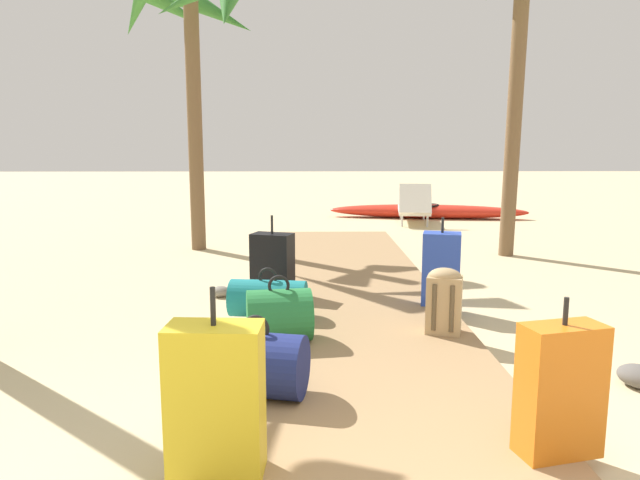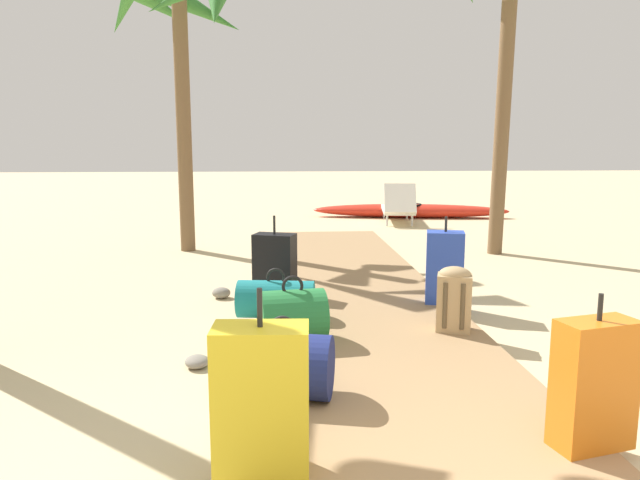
{
  "view_description": "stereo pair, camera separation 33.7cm",
  "coord_description": "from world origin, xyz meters",
  "px_view_note": "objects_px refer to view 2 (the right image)",
  "views": [
    {
      "loc": [
        -0.37,
        -1.46,
        1.54
      ],
      "look_at": [
        -0.28,
        4.61,
        0.55
      ],
      "focal_mm": 32.66,
      "sensor_mm": 36.0,
      "label": 1
    },
    {
      "loc": [
        -0.71,
        -1.45,
        1.54
      ],
      "look_at": [
        -0.28,
        4.61,
        0.55
      ],
      "focal_mm": 32.66,
      "sensor_mm": 36.0,
      "label": 2
    }
  ],
  "objects_px": {
    "suitcase_yellow": "(261,402)",
    "backpack_tan": "(454,297)",
    "suitcase_blue": "(444,267)",
    "suitcase_black": "(275,264)",
    "kayak": "(410,211)",
    "duffel_bag_teal": "(276,299)",
    "palm_tree_far_left": "(179,23)",
    "duffel_bag_green": "(293,316)",
    "lounge_chair": "(398,207)",
    "suitcase_orange": "(594,384)",
    "duffel_bag_navy": "(283,365)"
  },
  "relations": [
    {
      "from": "suitcase_yellow",
      "to": "backpack_tan",
      "type": "distance_m",
      "value": 2.45
    },
    {
      "from": "backpack_tan",
      "to": "suitcase_blue",
      "type": "bearing_deg",
      "value": 79.14
    },
    {
      "from": "suitcase_black",
      "to": "kayak",
      "type": "height_order",
      "value": "suitcase_black"
    },
    {
      "from": "duffel_bag_teal",
      "to": "suitcase_blue",
      "type": "distance_m",
      "value": 1.62
    },
    {
      "from": "backpack_tan",
      "to": "palm_tree_far_left",
      "type": "distance_m",
      "value": 5.8
    },
    {
      "from": "duffel_bag_green",
      "to": "lounge_chair",
      "type": "relative_size",
      "value": 0.34
    },
    {
      "from": "suitcase_black",
      "to": "backpack_tan",
      "type": "bearing_deg",
      "value": -41.28
    },
    {
      "from": "duffel_bag_teal",
      "to": "suitcase_blue",
      "type": "bearing_deg",
      "value": 13.68
    },
    {
      "from": "backpack_tan",
      "to": "duffel_bag_teal",
      "type": "distance_m",
      "value": 1.48
    },
    {
      "from": "suitcase_orange",
      "to": "kayak",
      "type": "distance_m",
      "value": 9.84
    },
    {
      "from": "duffel_bag_teal",
      "to": "suitcase_orange",
      "type": "bearing_deg",
      "value": -55.84
    },
    {
      "from": "kayak",
      "to": "suitcase_yellow",
      "type": "bearing_deg",
      "value": -106.46
    },
    {
      "from": "backpack_tan",
      "to": "suitcase_orange",
      "type": "distance_m",
      "value": 1.83
    },
    {
      "from": "suitcase_black",
      "to": "suitcase_yellow",
      "type": "bearing_deg",
      "value": -90.75
    },
    {
      "from": "duffel_bag_green",
      "to": "suitcase_black",
      "type": "relative_size",
      "value": 0.68
    },
    {
      "from": "duffel_bag_teal",
      "to": "duffel_bag_navy",
      "type": "relative_size",
      "value": 1.09
    },
    {
      "from": "duffel_bag_teal",
      "to": "suitcase_yellow",
      "type": "bearing_deg",
      "value": -91.3
    },
    {
      "from": "suitcase_yellow",
      "to": "duffel_bag_green",
      "type": "distance_m",
      "value": 1.81
    },
    {
      "from": "duffel_bag_green",
      "to": "lounge_chair",
      "type": "bearing_deg",
      "value": 72.35
    },
    {
      "from": "suitcase_blue",
      "to": "palm_tree_far_left",
      "type": "height_order",
      "value": "palm_tree_far_left"
    },
    {
      "from": "lounge_chair",
      "to": "kayak",
      "type": "bearing_deg",
      "value": 63.81
    },
    {
      "from": "suitcase_blue",
      "to": "lounge_chair",
      "type": "height_order",
      "value": "suitcase_blue"
    },
    {
      "from": "suitcase_blue",
      "to": "palm_tree_far_left",
      "type": "bearing_deg",
      "value": 130.48
    },
    {
      "from": "palm_tree_far_left",
      "to": "lounge_chair",
      "type": "relative_size",
      "value": 2.57
    },
    {
      "from": "duffel_bag_green",
      "to": "kayak",
      "type": "xyz_separation_m",
      "value": [
        2.74,
        8.1,
        -0.13
      ]
    },
    {
      "from": "suitcase_yellow",
      "to": "suitcase_black",
      "type": "xyz_separation_m",
      "value": [
        0.04,
        3.21,
        -0.04
      ]
    },
    {
      "from": "suitcase_blue",
      "to": "duffel_bag_navy",
      "type": "height_order",
      "value": "suitcase_blue"
    },
    {
      "from": "suitcase_yellow",
      "to": "suitcase_orange",
      "type": "bearing_deg",
      "value": 5.13
    },
    {
      "from": "duffel_bag_green",
      "to": "kayak",
      "type": "height_order",
      "value": "duffel_bag_green"
    },
    {
      "from": "suitcase_yellow",
      "to": "kayak",
      "type": "bearing_deg",
      "value": 73.54
    },
    {
      "from": "suitcase_yellow",
      "to": "suitcase_black",
      "type": "bearing_deg",
      "value": 89.25
    },
    {
      "from": "suitcase_blue",
      "to": "duffel_bag_navy",
      "type": "xyz_separation_m",
      "value": [
        -1.52,
        -1.97,
        -0.15
      ]
    },
    {
      "from": "lounge_chair",
      "to": "suitcase_orange",
      "type": "bearing_deg",
      "value": -95.61
    },
    {
      "from": "palm_tree_far_left",
      "to": "kayak",
      "type": "bearing_deg",
      "value": 41.41
    },
    {
      "from": "duffel_bag_teal",
      "to": "duffel_bag_navy",
      "type": "height_order",
      "value": "duffel_bag_navy"
    },
    {
      "from": "duffel_bag_teal",
      "to": "palm_tree_far_left",
      "type": "distance_m",
      "value": 4.99
    },
    {
      "from": "suitcase_yellow",
      "to": "duffel_bag_green",
      "type": "height_order",
      "value": "suitcase_yellow"
    },
    {
      "from": "duffel_bag_green",
      "to": "suitcase_blue",
      "type": "bearing_deg",
      "value": 34.89
    },
    {
      "from": "duffel_bag_green",
      "to": "palm_tree_far_left",
      "type": "height_order",
      "value": "palm_tree_far_left"
    },
    {
      "from": "backpack_tan",
      "to": "suitcase_orange",
      "type": "bearing_deg",
      "value": -85.84
    },
    {
      "from": "duffel_bag_navy",
      "to": "duffel_bag_teal",
      "type": "bearing_deg",
      "value": 91.7
    },
    {
      "from": "duffel_bag_navy",
      "to": "lounge_chair",
      "type": "xyz_separation_m",
      "value": [
        2.36,
        8.13,
        0.06
      ]
    },
    {
      "from": "suitcase_orange",
      "to": "duffel_bag_navy",
      "type": "height_order",
      "value": "suitcase_orange"
    },
    {
      "from": "duffel_bag_navy",
      "to": "suitcase_yellow",
      "type": "bearing_deg",
      "value": -97.02
    },
    {
      "from": "palm_tree_far_left",
      "to": "suitcase_blue",
      "type": "bearing_deg",
      "value": -49.52
    },
    {
      "from": "suitcase_yellow",
      "to": "lounge_chair",
      "type": "distance_m",
      "value": 9.29
    },
    {
      "from": "duffel_bag_navy",
      "to": "suitcase_black",
      "type": "bearing_deg",
      "value": 91.43
    },
    {
      "from": "suitcase_yellow",
      "to": "duffel_bag_green",
      "type": "relative_size",
      "value": 1.62
    },
    {
      "from": "suitcase_yellow",
      "to": "lounge_chair",
      "type": "xyz_separation_m",
      "value": [
        2.46,
        8.96,
        -0.1
      ]
    },
    {
      "from": "duffel_bag_green",
      "to": "suitcase_black",
      "type": "height_order",
      "value": "suitcase_black"
    }
  ]
}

